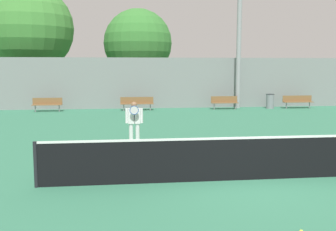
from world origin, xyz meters
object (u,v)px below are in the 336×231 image
bench_adjacent_court (224,101)px  bench_by_gate (137,102)px  tennis_player (134,121)px  tree_green_tall (30,29)px  tennis_net (251,158)px  light_pole_near_left (240,10)px  trash_bin (270,101)px  tree_green_broad (138,43)px  bench_courtside_far (47,103)px  bench_courtside_near (298,100)px

bench_adjacent_court → bench_by_gate: (-5.67, 0.00, 0.00)m
tennis_player → tree_green_tall: size_ratio=0.18×
bench_by_gate → tennis_net: bearing=-82.4°
tennis_player → bench_by_gate: size_ratio=0.73×
light_pole_near_left → trash_bin: 6.27m
tree_green_tall → tree_green_broad: 8.03m
tree_green_tall → bench_adjacent_court: bearing=-22.4°
light_pole_near_left → bench_courtside_far: bearing=-177.1°
bench_adjacent_court → light_pole_near_left: bearing=29.8°
tennis_player → trash_bin: tennis_player is taller
bench_courtside_far → tree_green_broad: tree_green_broad is taller
tennis_player → tree_green_broad: bearing=88.3°
tennis_player → light_pole_near_left: size_ratio=0.13×
light_pole_near_left → tree_green_broad: size_ratio=1.61×
tennis_player → trash_bin: (9.35, 11.28, -0.39)m
trash_bin → bench_courtside_near: bearing=-2.8°
tennis_net → trash_bin: 17.19m
bench_courtside_far → tree_green_tall: bearing=110.6°
bench_by_gate → tree_green_broad: tree_green_broad is taller
trash_bin → tree_green_tall: 17.90m
tennis_net → bench_courtside_near: size_ratio=5.07×
tennis_net → bench_by_gate: (-2.09, 15.75, -0.02)m
bench_by_gate → trash_bin: size_ratio=2.16×
tennis_net → bench_adjacent_court: (3.57, 15.75, -0.03)m
bench_courtside_far → bench_courtside_near: bearing=0.0°
bench_courtside_far → light_pole_near_left: 13.58m
light_pole_near_left → tennis_player: bearing=-121.7°
light_pole_near_left → trash_bin: size_ratio=12.00×
bench_adjacent_court → trash_bin: 3.11m
bench_courtside_far → light_pole_near_left: bearing=2.9°
bench_courtside_far → trash_bin: 14.28m
tennis_net → bench_adjacent_court: bearing=77.2°
tennis_net → tennis_player: tennis_player is taller
bench_adjacent_court → bench_courtside_far: bearing=180.0°
trash_bin → tree_green_broad: size_ratio=0.13×
bench_adjacent_court → tree_green_tall: tree_green_tall is taller
bench_courtside_near → bench_adjacent_court: same height
light_pole_near_left → tree_green_broad: (-6.35, 5.65, -1.83)m
tennis_player → bench_by_gate: bearing=88.5°
bench_courtside_far → light_pole_near_left: light_pole_near_left is taller
trash_bin → tennis_net: bearing=-112.9°
light_pole_near_left → bench_adjacent_court: bearing=-150.2°
tennis_player → tree_green_tall: tree_green_tall is taller
tennis_net → bench_by_gate: size_ratio=4.88×
bench_courtside_near → tree_green_broad: tree_green_broad is taller
light_pole_near_left → tennis_net: bearing=-105.8°
bench_courtside_near → bench_by_gate: size_ratio=0.96×
tennis_net → tree_green_tall: tree_green_tall is taller
bench_courtside_far → bench_by_gate: (5.50, 0.00, 0.00)m
tree_green_tall → bench_courtside_near: bearing=-16.7°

